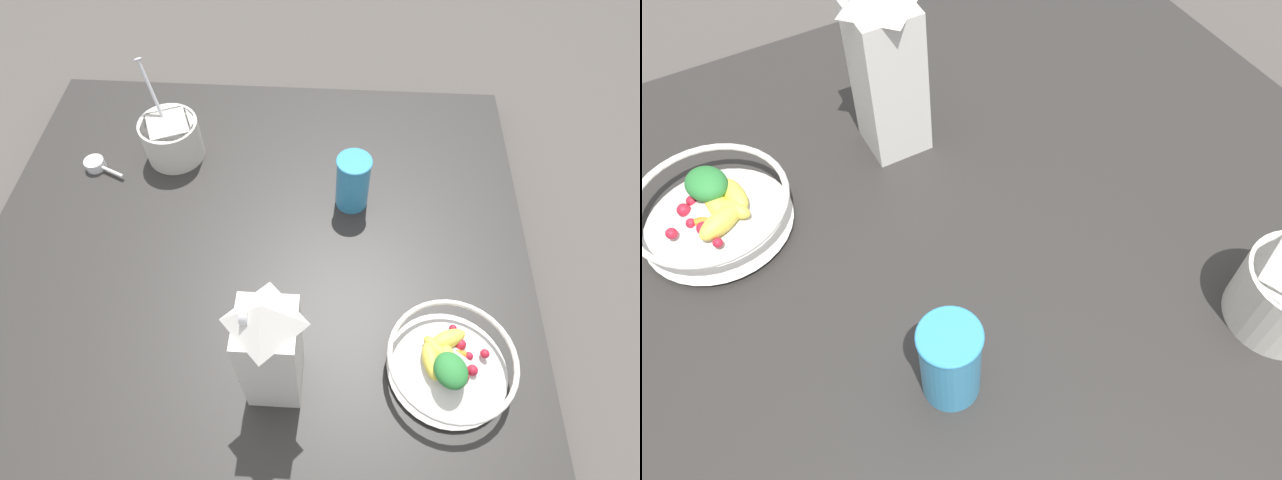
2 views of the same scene
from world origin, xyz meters
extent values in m
plane|color=#4C4742|center=(0.00, 0.00, 0.00)|extent=(6.00, 6.00, 0.00)
cube|color=#2D2B28|center=(0.00, 0.00, 0.02)|extent=(1.17, 1.17, 0.04)
cylinder|color=silver|center=(0.20, 0.39, 0.05)|extent=(0.12, 0.12, 0.01)
cone|color=silver|center=(0.20, 0.39, 0.08)|extent=(0.22, 0.22, 0.05)
torus|color=silver|center=(0.20, 0.39, 0.10)|extent=(0.23, 0.23, 0.01)
ellipsoid|color=#EFD64C|center=(0.16, 0.38, 0.09)|extent=(0.06, 0.08, 0.03)
ellipsoid|color=#EFD64C|center=(0.20, 0.38, 0.09)|extent=(0.07, 0.03, 0.03)
ellipsoid|color=#EFD64C|center=(0.20, 0.35, 0.09)|extent=(0.07, 0.04, 0.03)
ellipsoid|color=#EFD64C|center=(0.18, 0.36, 0.09)|extent=(0.06, 0.06, 0.03)
cylinder|color=orange|center=(0.18, 0.39, 0.09)|extent=(0.02, 0.05, 0.01)
sphere|color=red|center=(0.16, 0.41, 0.09)|extent=(0.02, 0.02, 0.02)
sphere|color=red|center=(0.18, 0.42, 0.09)|extent=(0.01, 0.01, 0.01)
sphere|color=red|center=(0.18, 0.45, 0.09)|extent=(0.02, 0.02, 0.02)
sphere|color=red|center=(0.13, 0.40, 0.09)|extent=(0.01, 0.01, 0.01)
sphere|color=red|center=(0.22, 0.41, 0.09)|extent=(0.02, 0.02, 0.02)
sphere|color=red|center=(0.21, 0.42, 0.09)|extent=(0.02, 0.02, 0.02)
ellipsoid|color=#2D7F38|center=(0.22, 0.38, 0.11)|extent=(0.08, 0.08, 0.04)
cube|color=silver|center=(0.23, 0.08, 0.17)|extent=(0.09, 0.09, 0.25)
pyramid|color=silver|center=(0.23, 0.08, 0.32)|extent=(0.09, 0.09, 0.05)
cylinder|color=white|center=(0.23, 0.05, 0.32)|extent=(0.03, 0.01, 0.03)
cylinder|color=silver|center=(-0.32, -0.23, 0.09)|extent=(0.14, 0.14, 0.10)
cylinder|color=white|center=(-0.32, -0.23, 0.13)|extent=(0.13, 0.13, 0.02)
cylinder|color=silver|center=(-0.36, -0.25, 0.18)|extent=(0.09, 0.06, 0.16)
ellipsoid|color=silver|center=(-0.39, -0.28, 0.26)|extent=(0.02, 0.02, 0.01)
cylinder|color=#3893C6|center=(-0.19, 0.21, 0.11)|extent=(0.07, 0.07, 0.14)
torus|color=#3893C6|center=(-0.19, 0.21, 0.17)|extent=(0.08, 0.08, 0.01)
cylinder|color=white|center=(-0.26, -0.41, 0.05)|extent=(0.05, 0.05, 0.02)
cylinder|color=white|center=(-0.24, -0.36, 0.05)|extent=(0.03, 0.06, 0.01)
camera|label=1|loc=(0.53, 0.17, 0.94)|focal=28.00mm
camera|label=2|loc=(-0.48, 0.35, 0.79)|focal=35.00mm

